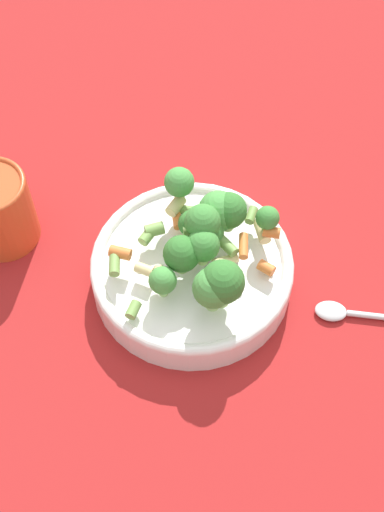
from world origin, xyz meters
TOP-DOWN VIEW (x-y plane):
  - ground_plane at (0.00, 0.00)m, footprint 3.00×3.00m
  - bowl at (0.00, 0.00)m, footprint 0.23×0.23m
  - pasta_salad at (0.01, 0.01)m, footprint 0.16×0.19m
  - spoon at (0.18, 0.07)m, footprint 0.15×0.09m

SIDE VIEW (x-z plane):
  - ground_plane at x=0.00m, z-range 0.00..0.00m
  - spoon at x=0.18m, z-range 0.00..0.01m
  - bowl at x=0.00m, z-range 0.00..0.05m
  - pasta_salad at x=0.01m, z-range 0.04..0.12m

